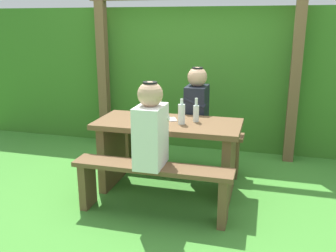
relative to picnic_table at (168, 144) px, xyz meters
name	(u,v)px	position (x,y,z in m)	size (l,w,h in m)	color
ground_plane	(168,189)	(0.00, 0.00, -0.49)	(12.00, 12.00, 0.00)	#418830
hedge_backdrop	(200,77)	(0.00, 1.71, 0.43)	(6.40, 0.71, 1.83)	#387223
pergola_post_left	(103,76)	(-1.21, 1.18, 0.46)	(0.12, 0.12, 1.90)	brown
pergola_post_right	(295,84)	(1.21, 1.18, 0.46)	(0.12, 0.12, 1.90)	brown
picnic_table	(168,144)	(0.00, 0.00, 0.00)	(1.40, 0.64, 0.72)	brown
bench_near	(152,180)	(0.00, -0.53, -0.16)	(1.40, 0.24, 0.47)	brown
bench_far	(180,142)	(0.00, 0.53, -0.16)	(1.40, 0.24, 0.47)	brown
person_white_shirt	(151,128)	(-0.01, -0.53, 0.31)	(0.25, 0.35, 0.72)	white
person_black_coat	(197,103)	(0.18, 0.53, 0.31)	(0.25, 0.35, 0.72)	black
drinking_glass	(147,115)	(-0.21, 0.01, 0.28)	(0.08, 0.08, 0.10)	silver
bottle_left	(182,114)	(0.15, -0.05, 0.33)	(0.07, 0.07, 0.24)	silver
bottle_right	(196,112)	(0.26, 0.07, 0.32)	(0.06, 0.06, 0.23)	silver
cell_phone	(172,119)	(0.02, 0.08, 0.23)	(0.07, 0.14, 0.01)	silver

